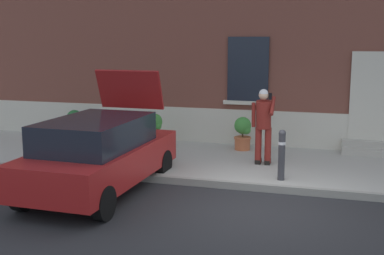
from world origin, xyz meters
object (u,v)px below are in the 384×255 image
(planter_charcoal, at_px, (75,124))
(person_on_phone, at_px, (263,122))
(bollard_near_person, at_px, (282,153))
(planter_terracotta, at_px, (243,133))
(planter_cream, at_px, (155,128))
(bollard_far_left, at_px, (91,141))
(hatchback_car_red, at_px, (99,153))

(planter_charcoal, bearing_deg, person_on_phone, -13.58)
(bollard_near_person, distance_m, planter_terracotta, 2.86)
(bollard_near_person, height_order, planter_cream, bollard_near_person)
(planter_terracotta, bearing_deg, bollard_far_left, -139.67)
(person_on_phone, bearing_deg, planter_cream, 164.64)
(bollard_near_person, bearing_deg, hatchback_car_red, -158.23)
(person_on_phone, relative_size, planter_cream, 2.03)
(bollard_near_person, xyz_separation_m, planter_charcoal, (-6.09, 2.49, -0.11))
(planter_cream, bearing_deg, bollard_near_person, -34.08)
(bollard_far_left, height_order, planter_terracotta, bollard_far_left)
(hatchback_car_red, xyz_separation_m, planter_charcoal, (-2.70, 3.84, -0.19))
(bollard_near_person, height_order, bollard_far_left, same)
(hatchback_car_red, height_order, person_on_phone, hatchback_car_red)
(planter_charcoal, bearing_deg, planter_cream, 0.08)
(bollard_near_person, relative_size, planter_terracotta, 1.22)
(hatchback_car_red, xyz_separation_m, bollard_near_person, (3.40, 1.36, -0.09))
(person_on_phone, bearing_deg, bollard_near_person, -56.55)
(person_on_phone, bearing_deg, planter_charcoal, 174.26)
(bollard_near_person, bearing_deg, bollard_far_left, 180.00)
(planter_charcoal, bearing_deg, hatchback_car_red, -54.97)
(hatchback_car_red, height_order, bollard_near_person, hatchback_car_red)
(bollard_far_left, relative_size, planter_charcoal, 1.22)
(planter_cream, bearing_deg, planter_terracotta, 1.51)
(bollard_far_left, height_order, person_on_phone, person_on_phone)
(hatchback_car_red, relative_size, bollard_near_person, 3.93)
(person_on_phone, bearing_deg, planter_terracotta, 124.98)
(bollard_near_person, distance_m, person_on_phone, 1.35)
(planter_cream, relative_size, planter_terracotta, 1.00)
(bollard_far_left, relative_size, planter_terracotta, 1.22)
(planter_charcoal, relative_size, planter_cream, 1.00)
(planter_cream, height_order, planter_terracotta, same)
(hatchback_car_red, distance_m, planter_cream, 3.86)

